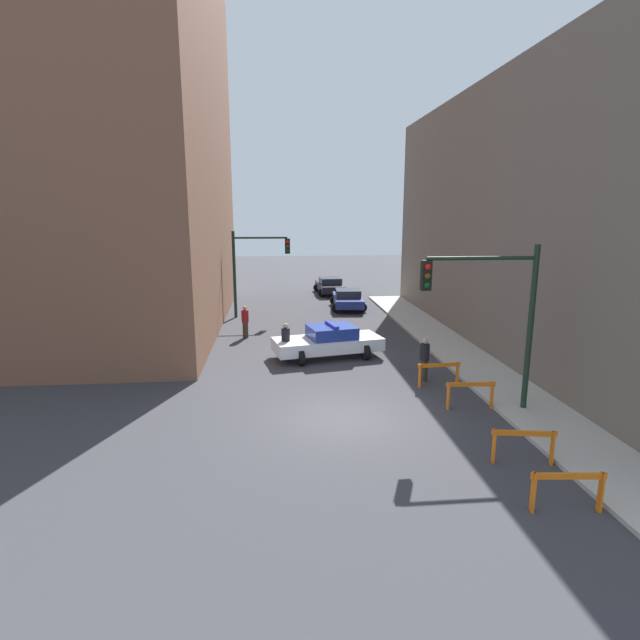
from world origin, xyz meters
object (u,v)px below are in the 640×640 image
at_px(pedestrian_sidewalk, 424,359).
at_px(parked_car_near, 348,299).
at_px(pedestrian_corner, 245,321).
at_px(pedestrian_crossing, 286,341).
at_px(barrier_front, 568,485).
at_px(barrier_mid, 524,441).
at_px(barrier_corner, 439,371).
at_px(barrier_back, 470,391).
at_px(parked_car_mid, 330,285).
at_px(police_car, 329,341).
at_px(traffic_light_far, 252,262).
at_px(traffic_light_near, 496,304).

bearing_deg(pedestrian_sidewalk, parked_car_near, 130.81).
height_order(pedestrian_corner, pedestrian_sidewalk, same).
relative_size(pedestrian_crossing, barrier_front, 1.04).
bearing_deg(barrier_mid, parked_car_near, 93.66).
bearing_deg(barrier_corner, pedestrian_crossing, 145.10).
xyz_separation_m(barrier_front, barrier_back, (0.16, 5.74, 0.00)).
relative_size(pedestrian_corner, barrier_corner, 1.04).
distance_m(barrier_front, barrier_mid, 2.08).
relative_size(parked_car_near, barrier_front, 2.76).
bearing_deg(parked_car_mid, parked_car_near, -87.97).
bearing_deg(barrier_front, parked_car_near, 93.12).
bearing_deg(parked_car_mid, pedestrian_sidewalk, -89.13).
relative_size(pedestrian_sidewalk, barrier_mid, 1.05).
bearing_deg(barrier_front, pedestrian_sidewalk, 93.43).
relative_size(pedestrian_crossing, pedestrian_corner, 1.00).
relative_size(police_car, barrier_corner, 3.11).
height_order(parked_car_near, pedestrian_crossing, pedestrian_crossing).
height_order(barrier_front, barrier_mid, same).
distance_m(traffic_light_far, police_car, 10.10).
bearing_deg(pedestrian_sidewalk, traffic_light_far, 156.66).
bearing_deg(traffic_light_far, barrier_back, -63.84).
height_order(pedestrian_sidewalk, barrier_back, pedestrian_sidewalk).
height_order(barrier_back, barrier_corner, same).
distance_m(traffic_light_far, pedestrian_corner, 5.76).
xyz_separation_m(parked_car_near, pedestrian_sidewalk, (0.76, -14.70, 0.19)).
distance_m(pedestrian_corner, barrier_corner, 10.98).
bearing_deg(barrier_back, barrier_front, -91.59).
distance_m(traffic_light_near, barrier_back, 2.97).
xyz_separation_m(pedestrian_corner, barrier_corner, (7.43, -8.08, -0.24)).
bearing_deg(barrier_mid, traffic_light_near, 80.45).
bearing_deg(traffic_light_near, pedestrian_crossing, 135.19).
bearing_deg(pedestrian_crossing, pedestrian_corner, -40.37).
xyz_separation_m(traffic_light_far, parked_car_mid, (5.62, 8.40, -2.72)).
height_order(police_car, pedestrian_corner, pedestrian_corner).
xyz_separation_m(pedestrian_crossing, barrier_front, (5.66, -11.68, -0.24)).
bearing_deg(barrier_corner, barrier_mid, -87.31).
distance_m(parked_car_mid, barrier_mid, 27.49).
distance_m(traffic_light_near, pedestrian_sidewalk, 4.31).
height_order(pedestrian_crossing, pedestrian_corner, same).
distance_m(parked_car_mid, barrier_back, 23.85).
distance_m(parked_car_near, pedestrian_sidewalk, 14.72).
distance_m(traffic_light_near, barrier_mid, 4.46).
bearing_deg(traffic_light_near, barrier_front, -96.81).
bearing_deg(parked_car_near, parked_car_mid, 98.62).
bearing_deg(pedestrian_corner, barrier_mid, 28.47).
relative_size(traffic_light_far, barrier_corner, 3.25).
xyz_separation_m(pedestrian_corner, pedestrian_sidewalk, (7.10, -7.34, 0.00)).
height_order(traffic_light_far, barrier_front, traffic_light_far).
bearing_deg(barrier_corner, traffic_light_near, -71.23).
bearing_deg(police_car, parked_car_near, -24.73).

